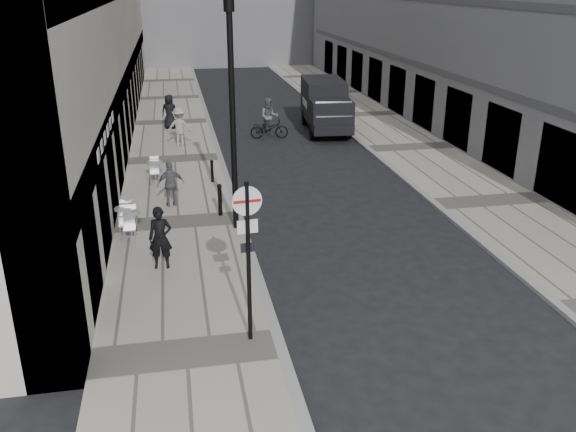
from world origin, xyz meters
The scene contains 16 objects.
ground centered at (0.00, 0.00, 0.00)m, with size 120.00×120.00×0.00m, color black.
sidewalk centered at (-2.00, 18.00, 0.06)m, with size 4.00×60.00×0.12m, color #A8A398.
far_sidewalk centered at (9.00, 18.00, 0.06)m, with size 4.00×60.00×0.12m, color #A8A398.
walking_man centered at (-2.51, 7.00, 0.99)m, with size 0.64×0.42×1.74m, color black.
sign_post centered at (-0.60, 3.00, 2.45)m, with size 0.63×0.13×3.64m.
lamppost centered at (-0.20, 9.51, 3.98)m, with size 0.31×0.31×6.94m.
bollard_near centered at (-0.60, 14.34, 0.53)m, with size 0.11×0.11×0.83m, color black.
bollard_far centered at (-0.60, 10.69, 0.63)m, with size 0.14×0.14×1.02m, color black.
panel_van centered at (5.95, 22.48, 1.45)m, with size 2.54×5.65×2.58m.
cyclist centered at (2.78, 21.32, 0.80)m, with size 1.96×0.87×2.05m.
pedestrian_a centered at (-2.18, 11.91, 0.92)m, with size 0.94×0.39×1.60m, color #5D5D63.
pedestrian_b centered at (-1.68, 20.15, 1.04)m, with size 1.19×0.69×1.85m, color #9E9B92.
pedestrian_c centered at (-2.11, 23.98, 1.02)m, with size 0.88×0.57×1.79m, color black.
cafe_table_near centered at (-2.80, 15.12, 0.55)m, with size 0.65×1.47×0.84m.
cafe_table_mid centered at (-3.46, 9.51, 0.55)m, with size 0.66×1.50×0.85m.
cafe_table_far centered at (-3.60, 9.85, 0.58)m, with size 0.70×1.58×0.90m.
Camera 1 is at (-1.95, -8.50, 7.51)m, focal length 38.00 mm.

